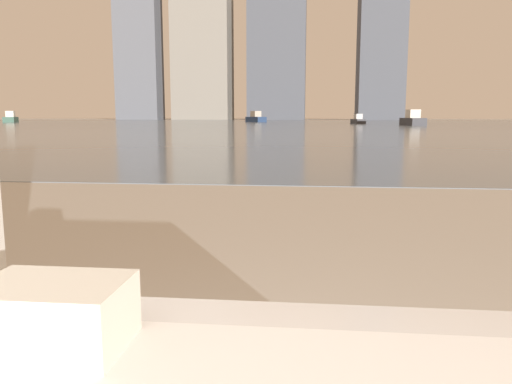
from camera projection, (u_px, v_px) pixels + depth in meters
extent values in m
cube|color=silver|center=(54.00, 336.00, 0.89)|extent=(0.26, 0.18, 0.04)
cube|color=silver|center=(53.00, 315.00, 0.88)|extent=(0.26, 0.18, 0.04)
cube|color=silver|center=(51.00, 293.00, 0.88)|extent=(0.26, 0.18, 0.04)
cube|color=slate|center=(308.00, 124.00, 61.02)|extent=(180.00, 110.00, 0.01)
cube|color=#2D2D33|center=(358.00, 121.00, 59.33)|extent=(1.61, 3.25, 0.54)
cube|color=silver|center=(358.00, 116.00, 59.24)|extent=(0.97, 1.29, 0.62)
cube|color=#335647|center=(11.00, 120.00, 72.16)|extent=(3.06, 4.54, 0.75)
cube|color=silver|center=(10.00, 114.00, 72.03)|extent=(1.63, 1.91, 0.86)
cube|color=navy|center=(256.00, 119.00, 76.36)|extent=(3.61, 4.49, 0.76)
cube|color=#B2A893|center=(256.00, 114.00, 76.23)|extent=(1.80, 1.97, 0.87)
cube|color=#2D2D33|center=(413.00, 122.00, 49.50)|extent=(1.93, 4.28, 0.72)
cube|color=silver|center=(413.00, 114.00, 49.38)|extent=(1.22, 1.67, 0.83)
cube|color=slate|center=(138.00, 38.00, 117.42)|extent=(10.13, 6.42, 38.12)
cube|color=#4C515B|center=(277.00, 55.00, 114.59)|extent=(12.91, 12.02, 29.54)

